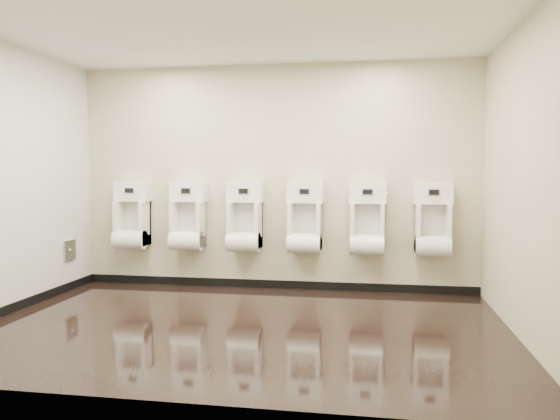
% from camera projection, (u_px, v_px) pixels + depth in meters
% --- Properties ---
extents(ground, '(5.00, 3.50, 0.00)m').
position_uv_depth(ground, '(242.00, 326.00, 5.20)').
color(ground, black).
rests_on(ground, ground).
extents(ceiling, '(5.00, 3.50, 0.00)m').
position_uv_depth(ceiling, '(240.00, 27.00, 5.00)').
color(ceiling, silver).
extents(back_wall, '(5.00, 0.02, 2.80)m').
position_uv_depth(back_wall, '(274.00, 177.00, 6.82)').
color(back_wall, beige).
rests_on(back_wall, ground).
extents(front_wall, '(5.00, 0.02, 2.80)m').
position_uv_depth(front_wall, '(175.00, 183.00, 3.38)').
color(front_wall, beige).
rests_on(front_wall, ground).
extents(left_wall, '(0.02, 3.50, 2.80)m').
position_uv_depth(left_wall, '(1.00, 179.00, 5.51)').
color(left_wall, beige).
rests_on(left_wall, ground).
extents(right_wall, '(0.02, 3.50, 2.80)m').
position_uv_depth(right_wall, '(524.00, 180.00, 4.69)').
color(right_wall, beige).
rests_on(right_wall, ground).
extents(tile_overlay_left, '(0.01, 3.50, 2.80)m').
position_uv_depth(tile_overlay_left, '(1.00, 179.00, 5.51)').
color(tile_overlay_left, silver).
rests_on(tile_overlay_left, ground).
extents(skirting_back, '(5.00, 0.02, 0.10)m').
position_uv_depth(skirting_back, '(274.00, 284.00, 6.90)').
color(skirting_back, black).
rests_on(skirting_back, ground).
extents(skirting_left, '(0.02, 3.50, 0.10)m').
position_uv_depth(skirting_left, '(6.00, 310.00, 5.61)').
color(skirting_left, black).
rests_on(skirting_left, ground).
extents(access_panel, '(0.04, 0.25, 0.25)m').
position_uv_depth(access_panel, '(70.00, 250.00, 6.75)').
color(access_panel, '#9E9EA3').
rests_on(access_panel, left_wall).
extents(urinal_0, '(0.45, 0.34, 0.85)m').
position_uv_depth(urinal_0, '(132.00, 220.00, 7.02)').
color(urinal_0, white).
rests_on(urinal_0, back_wall).
extents(urinal_1, '(0.45, 0.34, 0.85)m').
position_uv_depth(urinal_1, '(188.00, 221.00, 6.89)').
color(urinal_1, white).
rests_on(urinal_1, back_wall).
extents(urinal_2, '(0.45, 0.34, 0.85)m').
position_uv_depth(urinal_2, '(245.00, 222.00, 6.77)').
color(urinal_2, white).
rests_on(urinal_2, back_wall).
extents(urinal_3, '(0.45, 0.34, 0.85)m').
position_uv_depth(urinal_3, '(305.00, 223.00, 6.64)').
color(urinal_3, white).
rests_on(urinal_3, back_wall).
extents(urinal_4, '(0.45, 0.34, 0.85)m').
position_uv_depth(urinal_4, '(367.00, 224.00, 6.52)').
color(urinal_4, white).
rests_on(urinal_4, back_wall).
extents(urinal_5, '(0.45, 0.34, 0.85)m').
position_uv_depth(urinal_5, '(433.00, 225.00, 6.39)').
color(urinal_5, white).
rests_on(urinal_5, back_wall).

